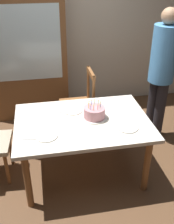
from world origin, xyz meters
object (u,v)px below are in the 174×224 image
person_guest (162,70)px  birthday_cake (94,113)px  chair_spindle_back (79,105)px  plate_far_side (73,110)px  plate_near_celebrant (46,136)px  china_cabinet (29,57)px  dining_table (82,127)px  plate_near_guest (127,127)px

person_guest → birthday_cake: bearing=-151.1°
chair_spindle_back → plate_far_side: bearing=-104.9°
plate_near_celebrant → china_cabinet: china_cabinet is taller
dining_table → plate_far_side: bearing=107.8°
plate_near_celebrant → person_guest: person_guest is taller
plate_near_guest → plate_far_side: bearing=138.3°
dining_table → person_guest: 1.31m
birthday_cake → plate_far_side: 0.29m
person_guest → china_cabinet: (-1.66, 0.98, -0.05)m
plate_far_side → china_cabinet: 1.43m
plate_far_side → plate_near_guest: same height
dining_table → plate_near_celebrant: size_ratio=6.52×
person_guest → plate_near_guest: bearing=-130.9°
birthday_cake → person_guest: bearing=28.9°
dining_table → plate_far_side: 0.25m
birthday_cake → plate_near_celebrant: size_ratio=1.27×
birthday_cake → china_cabinet: size_ratio=0.15×
person_guest → chair_spindle_back: bearing=166.7°
birthday_cake → chair_spindle_back: 0.85m
chair_spindle_back → china_cabinet: china_cabinet is taller
plate_near_celebrant → dining_table: bearing=29.6°
person_guest → china_cabinet: bearing=149.4°
plate_near_celebrant → plate_near_guest: 0.82m
plate_near_guest → dining_table: bearing=152.5°
dining_table → birthday_cake: (0.14, 0.03, 0.15)m
plate_near_guest → china_cabinet: bearing=118.6°
birthday_cake → plate_far_side: bearing=137.3°
dining_table → birthday_cake: bearing=12.8°
plate_near_celebrant → plate_near_guest: bearing=0.0°
china_cabinet → birthday_cake: bearing=-66.0°
dining_table → china_cabinet: bearing=109.2°
plate_near_celebrant → plate_far_side: 0.55m
plate_near_celebrant → plate_far_side: bearing=54.2°
birthday_cake → china_cabinet: bearing=114.0°
birthday_cake → plate_near_guest: birthday_cake is taller
dining_table → birthday_cake: birthday_cake is taller
chair_spindle_back → person_guest: (1.03, -0.24, 0.54)m
birthday_cake → dining_table: bearing=-167.2°
person_guest → plate_near_celebrant: bearing=-152.2°
birthday_cake → chair_spindle_back: chair_spindle_back is taller
chair_spindle_back → china_cabinet: bearing=130.4°
chair_spindle_back → plate_near_celebrant: bearing=-114.8°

